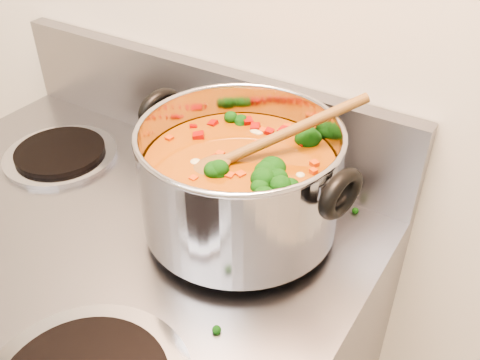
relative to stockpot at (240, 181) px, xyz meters
name	(u,v)px	position (x,y,z in m)	size (l,w,h in m)	color
stockpot	(240,181)	(0.00, 0.00, 0.00)	(0.34, 0.28, 0.17)	#AAAAB2
wooden_spoon	(250,149)	(0.01, 0.01, 0.05)	(0.19, 0.22, 0.09)	brown
cooktop_crumbs	(251,252)	(0.04, -0.04, -0.08)	(0.37, 0.15, 0.01)	black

